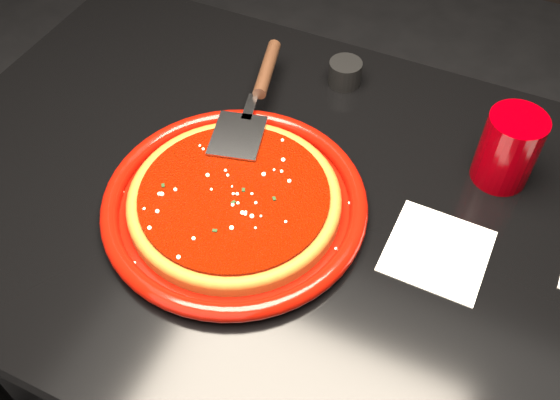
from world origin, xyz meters
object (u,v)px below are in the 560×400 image
object	(u,v)px
table	(287,320)
pizza_server	(255,98)
cup	(508,149)
ramekin	(345,73)
plate	(235,203)

from	to	relation	value
table	pizza_server	distance (m)	0.46
table	pizza_server	world-z (taller)	pizza_server
table	pizza_server	size ratio (longest dim) A/B	3.62
cup	table	bearing A→B (deg)	-146.74
ramekin	cup	bearing A→B (deg)	-19.78
plate	cup	xyz separation A→B (m)	(0.34, 0.23, 0.05)
cup	ramekin	distance (m)	0.32
pizza_server	ramekin	xyz separation A→B (m)	(0.10, 0.15, -0.03)
cup	ramekin	bearing A→B (deg)	160.22
table	plate	world-z (taller)	plate
plate	table	bearing A→B (deg)	38.49
table	cup	size ratio (longest dim) A/B	9.89
pizza_server	cup	size ratio (longest dim) A/B	2.73
pizza_server	ramekin	world-z (taller)	pizza_server
pizza_server	ramekin	size ratio (longest dim) A/B	5.69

